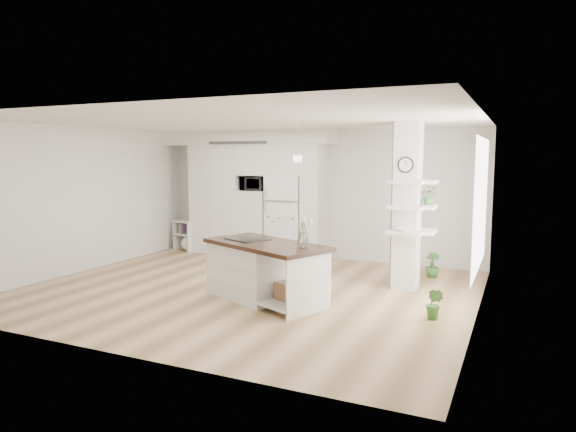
# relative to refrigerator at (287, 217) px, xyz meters

# --- Properties ---
(floor) EXTENTS (7.00, 6.00, 0.01)m
(floor) POSITION_rel_refrigerator_xyz_m (0.53, -2.68, -0.88)
(floor) COLOR tan
(floor) RESTS_ON ground
(room) EXTENTS (7.04, 6.04, 2.72)m
(room) POSITION_rel_refrigerator_xyz_m (0.53, -2.68, 0.98)
(room) COLOR white
(room) RESTS_ON ground
(cabinet_wall) EXTENTS (4.00, 0.71, 2.70)m
(cabinet_wall) POSITION_rel_refrigerator_xyz_m (-0.92, -0.01, 0.63)
(cabinet_wall) COLOR white
(cabinet_wall) RESTS_ON floor
(refrigerator) EXTENTS (0.78, 0.69, 1.75)m
(refrigerator) POSITION_rel_refrigerator_xyz_m (0.00, 0.00, 0.00)
(refrigerator) COLOR white
(refrigerator) RESTS_ON floor
(column) EXTENTS (0.69, 0.90, 2.70)m
(column) POSITION_rel_refrigerator_xyz_m (2.90, -1.55, 0.48)
(column) COLOR silver
(column) RESTS_ON floor
(window) EXTENTS (0.00, 2.40, 2.40)m
(window) POSITION_rel_refrigerator_xyz_m (4.00, -2.38, 0.62)
(window) COLOR white
(window) RESTS_ON room
(pendant_light) EXTENTS (0.12, 0.12, 0.10)m
(pendant_light) POSITION_rel_refrigerator_xyz_m (2.23, -2.53, 1.24)
(pendant_light) COLOR white
(pendant_light) RESTS_ON room
(kitchen_island) EXTENTS (2.17, 1.64, 1.45)m
(kitchen_island) POSITION_rel_refrigerator_xyz_m (0.89, -3.05, -0.41)
(kitchen_island) COLOR white
(kitchen_island) RESTS_ON floor
(bookshelf) EXTENTS (0.65, 0.49, 0.69)m
(bookshelf) POSITION_rel_refrigerator_xyz_m (-2.45, -0.19, -0.57)
(bookshelf) COLOR white
(bookshelf) RESTS_ON floor
(floor_plant_a) EXTENTS (0.29, 0.27, 0.43)m
(floor_plant_a) POSITION_rel_refrigerator_xyz_m (3.52, -3.01, -0.66)
(floor_plant_a) COLOR #366E2C
(floor_plant_a) RESTS_ON floor
(floor_plant_b) EXTENTS (0.26, 0.26, 0.44)m
(floor_plant_b) POSITION_rel_refrigerator_xyz_m (3.11, -0.54, -0.65)
(floor_plant_b) COLOR #366E2C
(floor_plant_b) RESTS_ON floor
(microwave) EXTENTS (0.54, 0.37, 0.30)m
(microwave) POSITION_rel_refrigerator_xyz_m (-0.75, -0.06, 0.69)
(microwave) COLOR #2D2D2D
(microwave) RESTS_ON cabinet_wall
(shelf_plant) EXTENTS (0.27, 0.23, 0.30)m
(shelf_plant) POSITION_rel_refrigerator_xyz_m (3.15, -1.38, 0.65)
(shelf_plant) COLOR #366E2C
(shelf_plant) RESTS_ON column
(decor_bowl) EXTENTS (0.22, 0.22, 0.05)m
(decor_bowl) POSITION_rel_refrigerator_xyz_m (2.82, -1.78, 0.13)
(decor_bowl) COLOR white
(decor_bowl) RESTS_ON column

